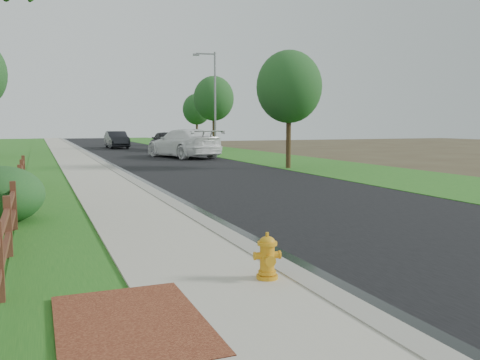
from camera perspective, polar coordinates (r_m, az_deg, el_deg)
name	(u,v)px	position (r m, az deg, el deg)	size (l,w,h in m)	color
ground	(271,283)	(7.57, 3.48, -11.43)	(120.00, 120.00, 0.00)	#3E3221
road	(138,152)	(42.28, -11.34, 3.06)	(8.00, 90.00, 0.02)	black
curb	(85,153)	(41.72, -17.03, 2.93)	(0.40, 90.00, 0.12)	gray
wet_gutter	(89,153)	(41.75, -16.55, 2.90)	(0.50, 90.00, 0.00)	black
sidewalk	(67,153)	(41.63, -18.81, 2.85)	(2.20, 90.00, 0.10)	#ACA996
grass_strip	(41,154)	(41.57, -21.43, 2.72)	(1.60, 90.00, 0.06)	#1D5B1A
verge_far	(218,151)	(44.06, -2.47, 3.31)	(6.00, 90.00, 0.04)	#1D5B1A
brick_patch	(131,326)	(6.02, -12.17, -15.78)	(1.60, 2.40, 0.11)	maroon
ranch_fence	(16,196)	(13.03, -23.88, -1.68)	(0.12, 16.92, 1.10)	#4B2419
fire_hydrant	(267,257)	(7.33, 3.08, -8.68)	(0.44, 0.36, 0.67)	gold
white_suv	(183,143)	(35.10, -6.40, 4.12)	(2.74, 6.74, 1.96)	white
dark_car_mid	(164,141)	(44.49, -8.48, 4.39)	(2.03, 5.04, 1.72)	black
dark_car_far	(117,140)	(50.08, -13.68, 4.42)	(1.71, 4.89, 1.61)	black
streetlight	(213,96)	(40.72, -3.02, 9.37)	(1.84, 0.39, 7.94)	gray
boulder	(7,196)	(15.37, -24.67, -1.69)	(0.97, 0.72, 0.64)	brown
shrub_b	(1,195)	(12.94, -25.24, -1.54)	(1.92, 1.92, 1.35)	#1B4C23
tree_near_right	(289,87)	(26.44, 5.53, 10.35)	(3.36, 3.36, 6.05)	#332515
tree_mid_right	(214,99)	(46.27, -2.97, 9.11)	(3.65, 3.65, 6.61)	#332515
tree_far_right	(197,109)	(55.03, -4.87, 7.92)	(3.02, 3.02, 5.56)	#332515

